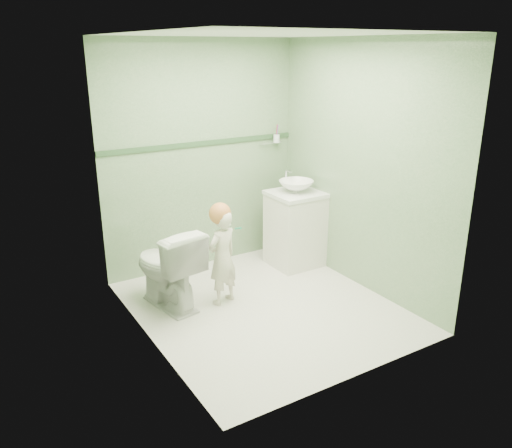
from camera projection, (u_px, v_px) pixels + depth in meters
ground at (264, 307)px, 4.82m from camera, size 2.50×2.50×0.00m
room_shell at (265, 183)px, 4.43m from camera, size 2.50×2.54×2.40m
trim_stripe at (202, 143)px, 5.38m from camera, size 2.20×0.02×0.05m
vanity at (295, 230)px, 5.67m from camera, size 0.52×0.50×0.80m
counter at (296, 194)px, 5.54m from camera, size 0.54×0.52×0.04m
basin at (296, 186)px, 5.51m from camera, size 0.37×0.37×0.13m
faucet at (286, 175)px, 5.63m from camera, size 0.03×0.13×0.18m
cup_holder at (276, 139)px, 5.79m from camera, size 0.26×0.07×0.21m
toilet at (167, 267)px, 4.74m from camera, size 0.57×0.83×0.78m
toddler at (222, 258)px, 4.78m from camera, size 0.38×0.31×0.91m
hair_cap at (220, 214)px, 4.66m from camera, size 0.20×0.20×0.20m
teal_toothbrush at (237, 228)px, 4.66m from camera, size 0.10×0.14×0.08m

